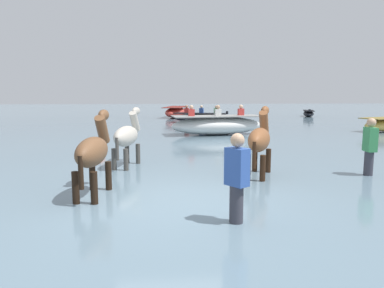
{
  "coord_description": "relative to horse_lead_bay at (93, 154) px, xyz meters",
  "views": [
    {
      "loc": [
        -0.24,
        -6.16,
        2.19
      ],
      "look_at": [
        0.53,
        3.42,
        0.83
      ],
      "focal_mm": 34.1,
      "sensor_mm": 36.0,
      "label": 1
    }
  ],
  "objects": [
    {
      "name": "ground_plane",
      "position": [
        1.49,
        -0.42,
        -1.1
      ],
      "size": [
        120.0,
        120.0,
        0.0
      ],
      "primitive_type": "plane",
      "color": "gray"
    },
    {
      "name": "boat_far_inshore",
      "position": [
        12.71,
        21.31,
        -0.53
      ],
      "size": [
        1.54,
        2.56,
        0.62
      ],
      "color": "black",
      "rests_on": "water_surface"
    },
    {
      "name": "channel_buoy",
      "position": [
        -0.71,
        4.8,
        -0.59
      ],
      "size": [
        0.34,
        0.34,
        0.77
      ],
      "color": "#E54C1E",
      "rests_on": "water_surface"
    },
    {
      "name": "boat_mid_channel",
      "position": [
        3.65,
        9.44,
        -0.34
      ],
      "size": [
        4.26,
        1.98,
        1.32
      ],
      "color": "silver",
      "rests_on": "water_surface"
    },
    {
      "name": "water_surface",
      "position": [
        1.49,
        9.58,
        -0.93
      ],
      "size": [
        90.0,
        90.0,
        0.33
      ],
      "primitive_type": "cube",
      "color": "slate",
      "rests_on": "ground"
    },
    {
      "name": "boat_distant_east",
      "position": [
        3.61,
        15.87,
        -0.45
      ],
      "size": [
        3.57,
        2.17,
        1.09
      ],
      "color": "black",
      "rests_on": "water_surface"
    },
    {
      "name": "horse_flank_pinto",
      "position": [
        0.35,
        2.65,
        -0.03
      ],
      "size": [
        0.75,
        1.66,
        1.8
      ],
      "color": "beige",
      "rests_on": "ground"
    },
    {
      "name": "horse_trailing_chestnut",
      "position": [
        3.41,
        1.35,
        0.01
      ],
      "size": [
        0.97,
        1.69,
        1.87
      ],
      "color": "brown",
      "rests_on": "ground"
    },
    {
      "name": "person_wading_mid",
      "position": [
        5.89,
        1.16,
        -0.23
      ],
      "size": [
        0.22,
        0.33,
        1.63
      ],
      "color": "#383842",
      "rests_on": "ground"
    },
    {
      "name": "person_onlooker_right",
      "position": [
        2.29,
        -1.6,
        -0.23
      ],
      "size": [
        0.35,
        0.38,
        1.63
      ],
      "color": "#383842",
      "rests_on": "ground"
    },
    {
      "name": "horse_lead_bay",
      "position": [
        0.0,
        0.0,
        0.0
      ],
      "size": [
        0.6,
        1.72,
        1.86
      ],
      "color": "brown",
      "rests_on": "ground"
    },
    {
      "name": "boat_far_offshore",
      "position": [
        2.25,
        21.14,
        -0.37
      ],
      "size": [
        2.3,
        4.34,
        0.8
      ],
      "color": "#BC382D",
      "rests_on": "water_surface"
    }
  ]
}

